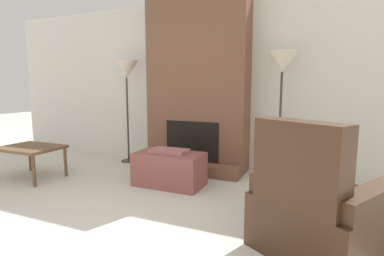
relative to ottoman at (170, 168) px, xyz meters
The scene contains 7 objects.
wall_back 1.60m from the ottoman, 90.12° to the left, with size 7.83×0.06×2.60m, color silver.
fireplace 1.38m from the ottoman, 90.16° to the left, with size 1.55×0.69×2.60m.
ottoman is the anchor object (origin of this frame).
armchair 2.01m from the ottoman, 27.89° to the right, with size 1.16×1.20×1.03m.
side_table 1.96m from the ottoman, 165.46° to the right, with size 0.79×0.59×0.45m.
floor_lamp_left 1.95m from the ottoman, 145.76° to the left, with size 0.41×0.41×1.68m.
floor_lamp_right 1.99m from the ottoman, 33.89° to the left, with size 0.41×0.41×1.72m.
Camera 1 is at (1.76, -1.32, 1.26)m, focal length 28.00 mm.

